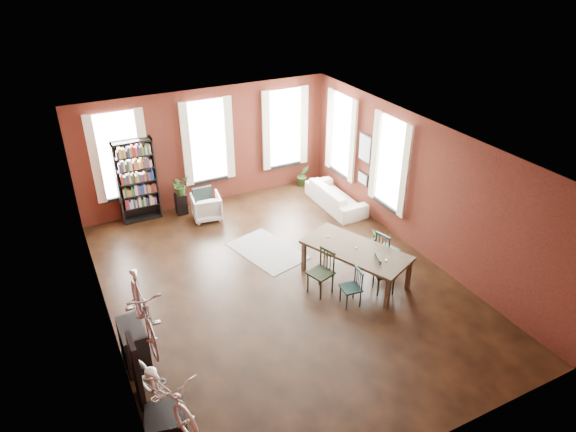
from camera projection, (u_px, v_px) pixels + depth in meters
room at (278, 182)px, 10.62m from camera, size 9.00×9.04×3.22m
dining_table at (355, 264)px, 11.08m from camera, size 1.87×2.51×0.78m
dining_chair_a at (351, 288)px, 10.32m from camera, size 0.41×0.41×0.81m
dining_chair_b at (321, 273)px, 10.62m from camera, size 0.57×0.57×0.98m
dining_chair_c at (384, 273)px, 10.70m from camera, size 0.51×0.51×0.87m
dining_chair_d at (387, 250)px, 11.40m from camera, size 0.55×0.55×0.96m
bookshelf at (137, 181)px, 13.12m from camera, size 1.00×0.32×2.20m
white_armchair at (206, 206)px, 13.49m from camera, size 0.81×0.77×0.74m
cream_sofa at (336, 193)px, 14.07m from camera, size 0.61×2.08×0.81m
striped_rug at (267, 251)px, 12.25m from camera, size 1.58×2.07×0.01m
bike_trainer at (165, 417)px, 7.93m from camera, size 0.73×0.73×0.18m
bike_wall_rack at (137, 372)px, 8.01m from camera, size 0.16×0.60×1.30m
console_table at (134, 345)px, 8.89m from camera, size 0.40×0.80×0.80m
plant_stand at (181, 204)px, 13.78m from camera, size 0.29×0.29×0.57m
plant_by_sofa at (303, 181)px, 15.36m from camera, size 0.48×0.71×0.29m
plant_small at (373, 240)px, 12.57m from camera, size 0.41×0.38×0.13m
bicycle_floor at (160, 370)px, 7.49m from camera, size 0.86×1.07×1.78m
bicycle_hung at (139, 291)px, 7.40m from camera, size 0.47×1.00×1.66m
plant_on_stand at (180, 187)px, 13.56m from camera, size 0.62×0.65×0.40m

